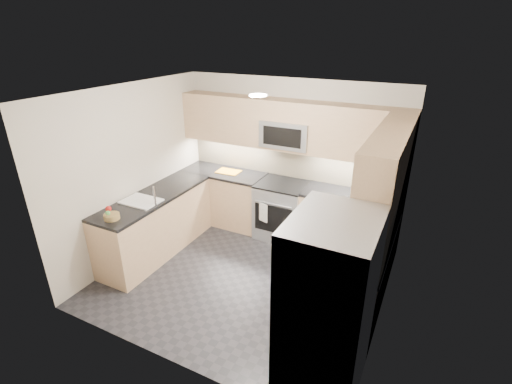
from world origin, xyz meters
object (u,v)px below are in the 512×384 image
gas_range (281,211)px  cutting_board (228,172)px  microwave (287,134)px  fruit_basket (112,217)px  refrigerator (327,310)px  utensil_bowl (384,198)px

gas_range → cutting_board: bearing=177.6°
gas_range → microwave: 1.25m
microwave → fruit_basket: microwave is taller
refrigerator → fruit_basket: refrigerator is taller
gas_range → microwave: size_ratio=1.20×
microwave → fruit_basket: 2.75m
gas_range → microwave: microwave is taller
fruit_basket → gas_range: bearing=54.8°
cutting_board → microwave: bearing=4.7°
gas_range → refrigerator: 2.86m
microwave → utensil_bowl: bearing=-7.4°
gas_range → utensil_bowl: bearing=-2.8°
gas_range → fruit_basket: fruit_basket is taller
utensil_bowl → cutting_board: (-2.55, 0.12, -0.08)m
refrigerator → utensil_bowl: refrigerator is taller
microwave → gas_range: bearing=-90.0°
refrigerator → cutting_board: refrigerator is taller
microwave → fruit_basket: size_ratio=3.88×
cutting_board → refrigerator: bearing=-45.1°
utensil_bowl → cutting_board: utensil_bowl is taller
cutting_board → fruit_basket: size_ratio=1.98×
refrigerator → cutting_board: size_ratio=4.66×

